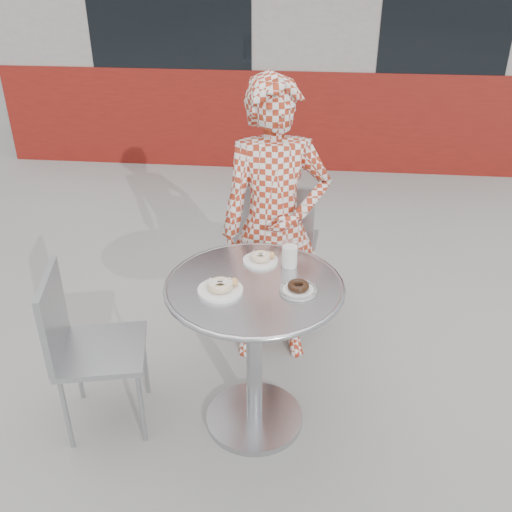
# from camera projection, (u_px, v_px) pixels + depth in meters

# --- Properties ---
(ground) EXTENTS (60.00, 60.00, 0.00)m
(ground) POSITION_uv_depth(u_px,v_px,m) (251.00, 413.00, 2.90)
(ground) COLOR #9D9B95
(ground) RESTS_ON ground
(bistro_table) EXTENTS (0.79, 0.79, 0.80)m
(bistro_table) POSITION_uv_depth(u_px,v_px,m) (254.00, 321.00, 2.57)
(bistro_table) COLOR silver
(bistro_table) RESTS_ON ground
(chair_far) EXTENTS (0.49, 0.49, 0.95)m
(chair_far) POSITION_uv_depth(u_px,v_px,m) (277.00, 274.00, 3.54)
(chair_far) COLOR #9C9EA3
(chair_far) RESTS_ON ground
(chair_left) EXTENTS (0.48, 0.48, 0.83)m
(chair_left) POSITION_uv_depth(u_px,v_px,m) (104.00, 378.00, 2.74)
(chair_left) COLOR #9C9EA3
(chair_left) RESTS_ON ground
(seated_person) EXTENTS (0.64, 0.48, 1.57)m
(seated_person) POSITION_uv_depth(u_px,v_px,m) (274.00, 227.00, 2.99)
(seated_person) COLOR #9A2D17
(seated_person) RESTS_ON ground
(plate_far) EXTENTS (0.16, 0.16, 0.04)m
(plate_far) POSITION_uv_depth(u_px,v_px,m) (261.00, 258.00, 2.64)
(plate_far) COLOR white
(plate_far) RESTS_ON bistro_table
(plate_near) EXTENTS (0.19, 0.19, 0.05)m
(plate_near) POSITION_uv_depth(u_px,v_px,m) (221.00, 287.00, 2.41)
(plate_near) COLOR white
(plate_near) RESTS_ON bistro_table
(plate_checker) EXTENTS (0.16, 0.16, 0.04)m
(plate_checker) POSITION_uv_depth(u_px,v_px,m) (298.00, 289.00, 2.42)
(plate_checker) COLOR white
(plate_checker) RESTS_ON bistro_table
(milk_cup) EXTENTS (0.08, 0.08, 0.12)m
(milk_cup) POSITION_uv_depth(u_px,v_px,m) (290.00, 255.00, 2.58)
(milk_cup) COLOR white
(milk_cup) RESTS_ON bistro_table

